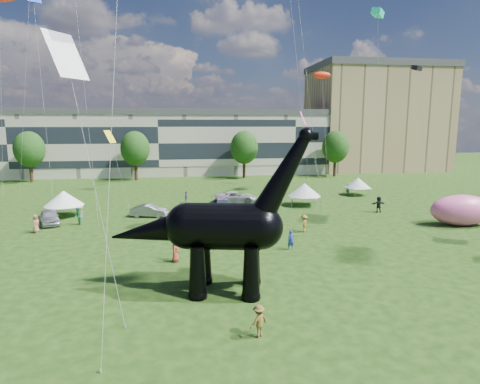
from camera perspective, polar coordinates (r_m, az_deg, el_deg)
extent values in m
plane|color=#16330C|center=(24.26, 1.42, -14.96)|extent=(220.00, 220.00, 0.00)
cube|color=beige|center=(83.94, -11.31, 6.62)|extent=(78.00, 11.00, 12.00)
cube|color=tan|center=(97.17, 18.69, 9.64)|extent=(28.00, 18.00, 22.00)
cylinder|color=#382314|center=(79.66, -27.55, 2.39)|extent=(0.56, 0.56, 3.20)
ellipsoid|color=#14380F|center=(79.29, -27.82, 5.77)|extent=(5.20, 5.20, 6.24)
cylinder|color=#382314|center=(75.67, -14.57, 2.85)|extent=(0.56, 0.56, 3.20)
ellipsoid|color=#14380F|center=(75.28, -14.72, 6.41)|extent=(5.20, 5.20, 6.24)
cylinder|color=#382314|center=(76.14, 0.59, 3.19)|extent=(0.56, 0.56, 3.20)
ellipsoid|color=#14380F|center=(75.76, 0.60, 6.74)|extent=(5.20, 5.20, 6.24)
cylinder|color=#382314|center=(80.90, 13.31, 3.31)|extent=(0.56, 0.56, 3.20)
ellipsoid|color=#14380F|center=(80.54, 13.44, 6.65)|extent=(5.20, 5.20, 6.24)
cone|color=black|center=(23.93, -6.06, -11.32)|extent=(1.28, 1.28, 3.12)
sphere|color=black|center=(24.45, -6.00, -14.33)|extent=(1.14, 1.14, 1.14)
cone|color=black|center=(26.05, -5.22, -9.53)|extent=(1.28, 1.28, 3.12)
sphere|color=black|center=(26.53, -5.17, -12.34)|extent=(1.14, 1.14, 1.14)
cone|color=black|center=(23.63, 1.58, -11.54)|extent=(1.28, 1.28, 3.12)
sphere|color=black|center=(24.16, 1.56, -14.58)|extent=(1.14, 1.14, 1.14)
cone|color=black|center=(25.78, 1.76, -9.71)|extent=(1.28, 1.28, 3.12)
sphere|color=black|center=(26.26, 1.74, -12.54)|extent=(1.14, 1.14, 1.14)
cylinder|color=black|center=(24.06, -2.28, -4.91)|extent=(4.86, 3.65, 2.81)
sphere|color=black|center=(24.38, -7.42, -4.79)|extent=(2.81, 2.81, 2.81)
sphere|color=black|center=(23.94, 2.95, -4.98)|extent=(2.71, 2.71, 2.71)
cone|color=black|center=(23.39, 6.13, 2.15)|extent=(4.16, 2.33, 5.51)
sphere|color=black|center=(23.30, 9.38, 7.94)|extent=(0.87, 0.87, 0.87)
cylinder|color=black|center=(23.34, 10.15, 7.80)|extent=(0.81, 0.60, 0.46)
cone|color=black|center=(24.95, -12.26, -5.42)|extent=(5.84, 3.27, 3.06)
imported|color=silver|center=(45.40, -25.46, -3.22)|extent=(3.18, 4.71, 1.49)
imported|color=slate|center=(45.36, -12.78, -2.63)|extent=(4.27, 2.27, 1.34)
imported|color=silver|center=(52.10, -0.54, -0.72)|extent=(5.76, 3.33, 1.51)
imported|color=#595960|center=(46.62, -2.49, -1.95)|extent=(2.45, 5.36, 1.52)
cube|color=silver|center=(50.92, 9.12, -0.60)|extent=(4.06, 4.06, 0.13)
cone|color=silver|center=(50.78, 9.14, 0.34)|extent=(5.14, 5.14, 1.60)
cylinder|color=#999999|center=(49.61, 7.34, -1.52)|extent=(0.06, 0.06, 1.17)
cylinder|color=#999999|center=(49.56, 10.79, -1.62)|extent=(0.06, 0.06, 1.17)
cylinder|color=#999999|center=(52.54, 7.50, -0.90)|extent=(0.06, 0.06, 1.17)
cylinder|color=#999999|center=(52.49, 10.77, -1.00)|extent=(0.06, 0.06, 1.17)
cube|color=silver|center=(60.16, 16.39, 0.57)|extent=(3.27, 3.27, 0.11)
cone|color=silver|center=(60.05, 16.42, 1.29)|extent=(4.14, 4.14, 1.43)
cylinder|color=#999999|center=(58.42, 15.99, -0.20)|extent=(0.06, 0.06, 1.05)
cylinder|color=#999999|center=(59.91, 18.13, -0.07)|extent=(0.06, 0.06, 1.05)
cylinder|color=#999999|center=(60.64, 14.61, 0.21)|extent=(0.06, 0.06, 1.05)
cylinder|color=#999999|center=(62.08, 16.71, 0.33)|extent=(0.06, 0.06, 1.05)
cube|color=white|center=(48.29, -23.71, -1.82)|extent=(4.33, 4.33, 0.13)
cone|color=white|center=(48.13, -23.78, -0.80)|extent=(5.48, 5.48, 1.64)
cylinder|color=#999999|center=(46.73, -25.24, -3.04)|extent=(0.07, 0.07, 1.21)
cylinder|color=#999999|center=(47.15, -21.54, -2.69)|extent=(0.07, 0.07, 1.21)
cylinder|color=#999999|center=(49.72, -25.67, -2.36)|extent=(0.07, 0.07, 1.21)
cylinder|color=#999999|center=(50.11, -22.19, -2.03)|extent=(0.07, 0.07, 1.21)
ellipsoid|color=pink|center=(46.09, 29.00, -2.27)|extent=(6.64, 3.99, 3.13)
imported|color=#9F644F|center=(42.34, -27.04, -4.03)|extent=(0.67, 0.93, 1.76)
imported|color=#5C3981|center=(52.25, -7.66, -0.74)|extent=(0.42, 0.94, 1.57)
imported|color=black|center=(49.15, 19.12, -1.67)|extent=(1.78, 0.73, 1.87)
imported|color=#9D3D27|center=(30.34, -9.17, -8.21)|extent=(0.76, 0.96, 1.74)
imported|color=#368759|center=(43.73, -22.02, -3.23)|extent=(1.06, 1.11, 1.81)
imported|color=olive|center=(38.53, 9.09, -4.42)|extent=(1.22, 1.16, 1.66)
imported|color=#2E7569|center=(60.02, 15.07, 0.40)|extent=(0.58, 0.71, 1.67)
imported|color=brown|center=(20.13, 2.66, -17.85)|extent=(1.20, 1.06, 1.61)
imported|color=navy|center=(32.99, 7.26, -6.80)|extent=(0.65, 0.48, 1.63)
plane|color=#FB45A1|center=(58.51, 8.97, 10.34)|extent=(1.58, 2.15, 1.83)
plane|color=yellow|center=(52.75, -18.01, 7.51)|extent=(1.58, 1.98, 1.54)
plane|color=white|center=(23.49, -23.51, 17.42)|extent=(2.43, 2.88, 2.41)
cube|color=black|center=(57.14, 23.86, 15.81)|extent=(1.84, 1.70, 0.67)
cube|color=#0CBF96|center=(70.19, 19.00, 22.95)|extent=(3.02, 3.28, 1.18)
ellipsoid|color=red|center=(63.49, 11.58, 15.98)|extent=(2.81, 2.59, 1.03)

